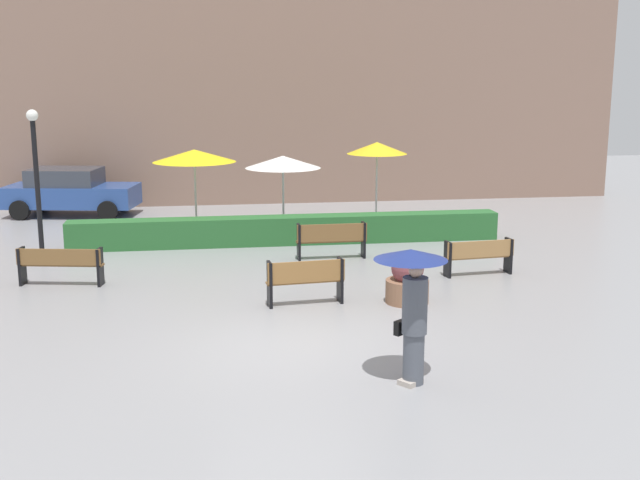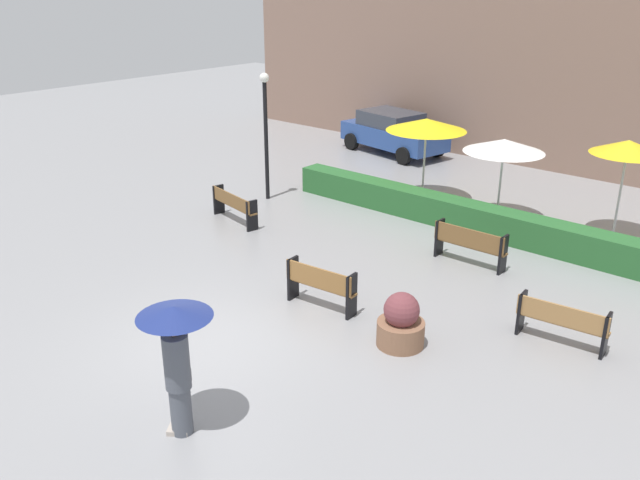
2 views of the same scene
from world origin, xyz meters
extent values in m
plane|color=gray|center=(0.00, 0.00, 0.00)|extent=(60.00, 60.00, 0.00)
cube|color=olive|center=(0.66, 2.48, 0.48)|extent=(1.60, 0.39, 0.04)
cube|color=olive|center=(0.67, 2.34, 0.71)|extent=(1.58, 0.19, 0.43)
cube|color=black|center=(-0.07, 2.39, 0.46)|extent=(0.09, 0.34, 0.93)
cube|color=black|center=(1.39, 2.53, 0.46)|extent=(0.09, 0.34, 0.93)
cube|color=#9E7242|center=(4.96, 4.29, 0.43)|extent=(1.67, 0.40, 0.04)
cube|color=#9E7242|center=(4.97, 4.16, 0.64)|extent=(1.65, 0.21, 0.39)
cube|color=black|center=(4.19, 4.20, 0.42)|extent=(0.09, 0.34, 0.83)
cube|color=black|center=(5.72, 4.35, 0.42)|extent=(0.09, 0.34, 0.83)
cube|color=brown|center=(1.85, 6.46, 0.45)|extent=(1.79, 0.27, 0.04)
cube|color=brown|center=(1.85, 6.32, 0.69)|extent=(1.78, 0.07, 0.44)
cube|color=black|center=(1.02, 6.43, 0.46)|extent=(0.06, 0.35, 0.91)
cube|color=black|center=(2.68, 6.45, 0.46)|extent=(0.06, 0.35, 0.91)
cube|color=brown|center=(-4.49, 4.78, 0.46)|extent=(1.89, 0.59, 0.04)
cube|color=brown|center=(-4.51, 4.64, 0.66)|extent=(1.85, 0.40, 0.36)
cube|color=black|center=(-5.35, 4.93, 0.42)|extent=(0.12, 0.34, 0.85)
cube|color=black|center=(-3.63, 4.59, 0.42)|extent=(0.12, 0.34, 0.85)
cylinder|color=#4C515B|center=(1.73, -1.96, 0.40)|extent=(0.32, 0.32, 0.79)
cube|color=#B2A599|center=(1.68, -1.99, 0.04)|extent=(0.41, 0.40, 0.08)
cylinder|color=#4C515B|center=(1.73, -1.96, 1.22)|extent=(0.38, 0.38, 0.86)
sphere|color=tan|center=(1.73, -1.96, 1.76)|extent=(0.21, 0.21, 0.21)
cube|color=black|center=(1.58, -1.79, 0.84)|extent=(0.28, 0.25, 0.22)
cylinder|color=black|center=(1.67, -1.88, 1.53)|extent=(0.02, 0.02, 0.90)
cone|color=navy|center=(1.67, -1.88, 1.98)|extent=(1.10, 1.10, 0.16)
cylinder|color=brown|center=(2.74, 2.29, 0.24)|extent=(0.89, 0.89, 0.48)
sphere|color=brown|center=(2.74, 2.29, 0.72)|extent=(0.66, 0.66, 0.66)
cylinder|color=black|center=(-5.28, 6.81, 1.76)|extent=(0.12, 0.12, 3.52)
sphere|color=white|center=(-5.28, 6.81, 3.64)|extent=(0.28, 0.28, 0.28)
cylinder|color=silver|center=(-1.54, 9.65, 1.17)|extent=(0.06, 0.06, 2.35)
cone|color=yellow|center=(-1.54, 9.65, 2.35)|extent=(2.34, 2.34, 0.35)
cylinder|color=silver|center=(0.96, 9.58, 1.07)|extent=(0.06, 0.06, 2.14)
cone|color=white|center=(0.96, 9.58, 2.14)|extent=(2.17, 2.17, 0.35)
cylinder|color=silver|center=(3.87, 10.32, 1.22)|extent=(0.06, 0.06, 2.43)
cone|color=yellow|center=(3.87, 10.32, 2.43)|extent=(1.81, 1.81, 0.35)
cube|color=#28602D|center=(0.95, 8.40, 0.38)|extent=(11.84, 0.70, 0.77)
cube|color=#846656|center=(0.00, 16.00, 4.70)|extent=(28.00, 1.20, 9.39)
cube|color=#28478C|center=(-5.61, 13.91, 0.67)|extent=(4.45, 2.49, 0.70)
cube|color=#333842|center=(-5.80, 13.95, 1.29)|extent=(2.46, 1.98, 0.55)
cylinder|color=black|center=(-4.04, 14.51, 0.32)|extent=(0.67, 0.33, 0.64)
cylinder|color=black|center=(-4.36, 12.79, 0.32)|extent=(0.67, 0.33, 0.64)
cylinder|color=black|center=(-6.85, 15.03, 0.32)|extent=(0.67, 0.33, 0.64)
cylinder|color=black|center=(-7.17, 13.31, 0.32)|extent=(0.67, 0.33, 0.64)
camera|label=1|loc=(-1.33, -12.92, 4.57)|focal=44.49mm
camera|label=2|loc=(8.68, -6.81, 6.40)|focal=37.41mm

